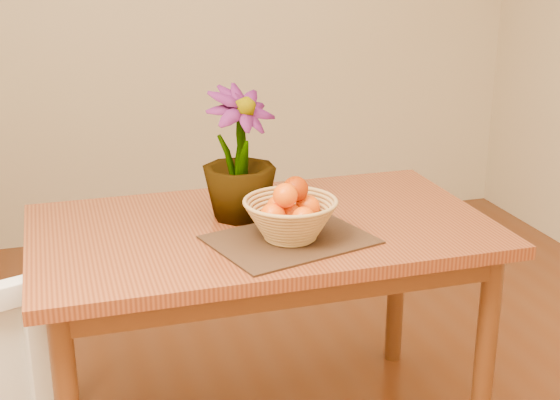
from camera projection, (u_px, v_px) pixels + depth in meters
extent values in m
cube|color=brown|center=(262.00, 230.00, 2.39)|extent=(1.40, 0.80, 0.04)
cube|color=#4F2912|center=(262.00, 248.00, 2.41)|extent=(1.28, 0.68, 0.08)
cylinder|color=#4F2912|center=(485.00, 359.00, 2.40)|extent=(0.06, 0.06, 0.71)
cylinder|color=#4F2912|center=(61.00, 320.00, 2.64)|extent=(0.06, 0.06, 0.71)
cylinder|color=#4F2912|center=(397.00, 276.00, 2.98)|extent=(0.06, 0.06, 0.71)
cube|color=#3A2415|center=(290.00, 240.00, 2.26)|extent=(0.51, 0.44, 0.01)
cylinder|color=tan|center=(290.00, 237.00, 2.26)|extent=(0.14, 0.14, 0.01)
sphere|color=#EC4503|center=(290.00, 214.00, 2.23)|extent=(0.06, 0.06, 0.06)
sphere|color=#EC4503|center=(307.00, 207.00, 2.26)|extent=(0.07, 0.07, 0.07)
sphere|color=#EC4503|center=(278.00, 207.00, 2.28)|extent=(0.07, 0.07, 0.07)
sphere|color=#EC4503|center=(273.00, 216.00, 2.20)|extent=(0.07, 0.07, 0.07)
sphere|color=#EC4503|center=(303.00, 219.00, 2.19)|extent=(0.07, 0.07, 0.07)
sphere|color=#EC4503|center=(295.00, 189.00, 2.24)|extent=(0.07, 0.07, 0.07)
sphere|color=#EC4503|center=(285.00, 195.00, 2.19)|extent=(0.07, 0.07, 0.07)
sphere|color=#EC4503|center=(295.00, 189.00, 2.24)|extent=(0.07, 0.07, 0.07)
imported|color=#174A15|center=(239.00, 154.00, 2.38)|extent=(0.31, 0.31, 0.41)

